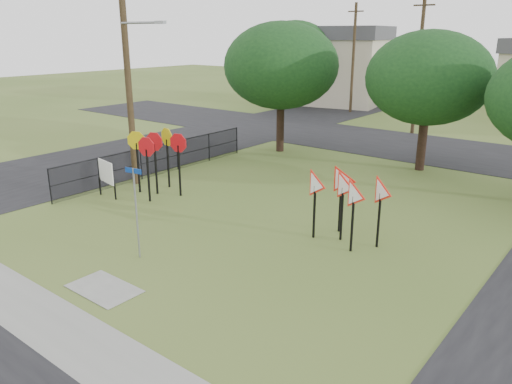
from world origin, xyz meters
TOP-DOWN VIEW (x-y plane):
  - ground at (0.00, 0.00)m, footprint 140.00×140.00m
  - sidewalk at (0.00, -4.20)m, footprint 30.00×1.60m
  - street_left at (-12.00, 10.00)m, footprint 8.00×50.00m
  - street_far at (0.00, 20.00)m, footprint 60.00×8.00m
  - curb_pad at (0.00, -2.40)m, footprint 2.00×1.20m
  - street_name_sign at (-0.85, -0.50)m, footprint 0.58×0.13m
  - stop_sign_cluster at (-5.25, 4.13)m, footprint 2.52×2.03m
  - yield_sign_cluster at (3.47, 4.53)m, footprint 3.00×1.51m
  - info_board at (-6.61, 2.48)m, footprint 1.25×0.27m
  - utility_pole_main at (-7.24, 4.50)m, footprint 3.55×0.33m
  - far_pole_a at (-2.00, 24.00)m, footprint 1.40×0.24m
  - far_pole_c at (-10.00, 30.00)m, footprint 1.40×0.24m
  - fence_run at (-7.60, 6.25)m, footprint 0.05×11.55m
  - house_left at (-14.00, 34.00)m, footprint 10.58×8.88m
  - tree_near_left at (-6.00, 14.00)m, footprint 6.40×6.40m
  - tree_near_mid at (2.00, 15.00)m, footprint 6.00×6.00m
  - tree_far_left at (-16.00, 30.00)m, footprint 6.80×6.80m

SIDE VIEW (x-z plane):
  - ground at x=0.00m, z-range 0.00..0.00m
  - sidewalk at x=0.00m, z-range 0.00..0.02m
  - street_left at x=-12.00m, z-range 0.00..0.02m
  - street_far at x=0.00m, z-range 0.00..0.02m
  - curb_pad at x=0.00m, z-range 0.00..0.02m
  - fence_run at x=-7.60m, z-range 0.03..1.53m
  - info_board at x=-6.61m, z-range 0.26..1.83m
  - street_name_sign at x=-0.85m, z-range 0.22..3.06m
  - yield_sign_cluster at x=3.47m, z-range 0.57..2.97m
  - stop_sign_cluster at x=-5.25m, z-range 0.63..3.33m
  - house_left at x=-14.00m, z-range 0.05..7.25m
  - tree_near_mid at x=2.00m, z-range 1.14..7.94m
  - far_pole_a at x=-2.00m, z-range 0.10..9.10m
  - far_pole_c at x=-10.00m, z-range 0.10..9.10m
  - tree_near_left at x=-6.00m, z-range 1.22..8.49m
  - tree_far_left at x=-16.00m, z-range 1.31..9.04m
  - utility_pole_main at x=-7.24m, z-range 0.21..10.21m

